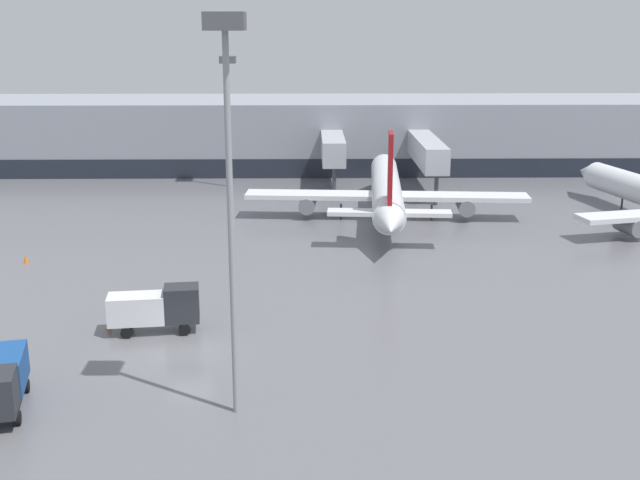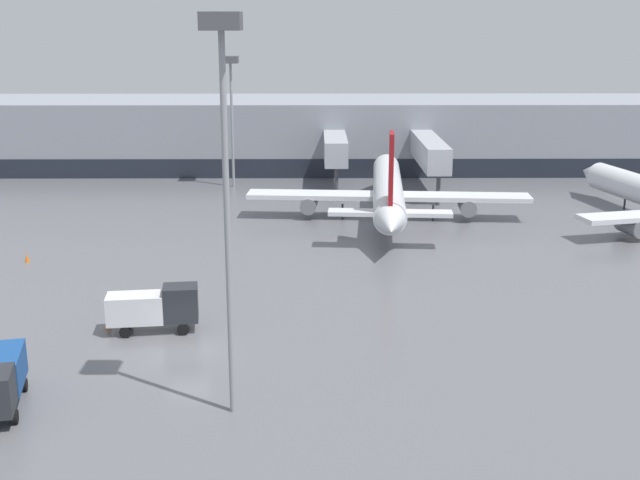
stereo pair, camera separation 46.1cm
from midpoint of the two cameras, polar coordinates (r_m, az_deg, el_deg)
name	(u,v)px [view 1 (the left image)]	position (r m, az deg, el deg)	size (l,w,h in m)	color
ground_plane	(189,352)	(48.64, -9.57, -7.84)	(320.00, 320.00, 0.00)	slate
terminal_building	(255,133)	(107.25, -4.74, 7.56)	(160.00, 31.74, 9.00)	gray
parked_jet_1	(386,191)	(78.99, 4.58, 3.48)	(27.90, 32.53, 9.99)	silver
service_truck_1	(1,380)	(43.78, -22.01, -9.19)	(3.14, 6.11, 2.74)	#19478C
service_truck_2	(156,307)	(51.35, -11.87, -4.69)	(5.80, 2.44, 2.95)	silver
traffic_cone_0	(109,323)	(53.00, -15.03, -5.71)	(0.46, 0.46, 0.80)	orange
traffic_cone_1	(26,258)	(69.20, -20.37, -1.23)	(0.37, 0.37, 0.71)	orange
apron_light_mast_1	(227,108)	(37.00, -6.97, 9.32)	(1.80, 1.80, 19.35)	gray
apron_light_mast_5	(228,82)	(93.70, -6.68, 11.10)	(1.80, 1.80, 15.06)	gray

